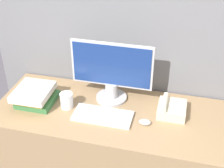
# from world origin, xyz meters

# --- Properties ---
(cubicle_panel_rear) EXTENTS (2.01, 0.04, 1.60)m
(cubicle_panel_rear) POSITION_xyz_m (0.00, 0.67, 0.80)
(cubicle_panel_rear) COLOR slate
(cubicle_panel_rear) RESTS_ON ground_plane
(desk) EXTENTS (1.61, 0.64, 0.73)m
(desk) POSITION_xyz_m (0.00, 0.32, 0.36)
(desk) COLOR #937551
(desk) RESTS_ON ground_plane
(monitor) EXTENTS (0.55, 0.21, 0.42)m
(monitor) POSITION_xyz_m (-0.07, 0.47, 0.92)
(monitor) COLOR #B7B7BC
(monitor) RESTS_ON desk
(keyboard) EXTENTS (0.38, 0.17, 0.02)m
(keyboard) POSITION_xyz_m (-0.07, 0.25, 0.74)
(keyboard) COLOR silver
(keyboard) RESTS_ON desk
(mouse) EXTENTS (0.07, 0.05, 0.03)m
(mouse) POSITION_xyz_m (0.20, 0.25, 0.74)
(mouse) COLOR silver
(mouse) RESTS_ON desk
(coffee_cup) EXTENTS (0.09, 0.09, 0.11)m
(coffee_cup) POSITION_xyz_m (-0.33, 0.30, 0.78)
(coffee_cup) COLOR white
(coffee_cup) RESTS_ON desk
(book_stack) EXTENTS (0.25, 0.27, 0.11)m
(book_stack) POSITION_xyz_m (-0.55, 0.29, 0.78)
(book_stack) COLOR #38723F
(book_stack) RESTS_ON desk
(desk_telephone) EXTENTS (0.18, 0.19, 0.10)m
(desk_telephone) POSITION_xyz_m (0.35, 0.40, 0.76)
(desk_telephone) COLOR beige
(desk_telephone) RESTS_ON desk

